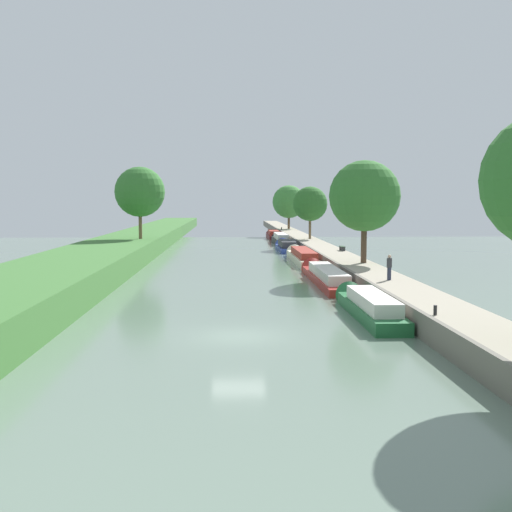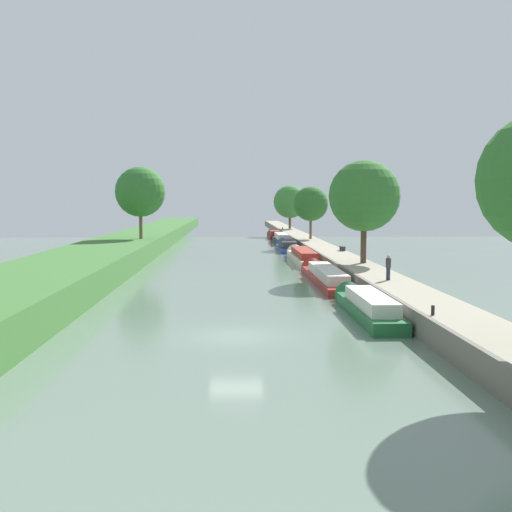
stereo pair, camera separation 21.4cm
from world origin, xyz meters
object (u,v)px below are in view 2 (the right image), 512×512
at_px(narrowboat_green, 366,306).
at_px(mooring_bollard_far, 283,228).
at_px(person_walking, 388,267).
at_px(park_bench, 342,247).
at_px(narrowboat_blue, 287,246).
at_px(narrowboat_red, 324,276).
at_px(narrowboat_maroon, 274,235).
at_px(mooring_bollard_near, 433,310).
at_px(narrowboat_cream, 302,256).
at_px(narrowboat_black, 281,239).

bearing_deg(narrowboat_green, mooring_bollard_far, 88.79).
bearing_deg(person_walking, park_bench, 86.95).
bearing_deg(narrowboat_green, narrowboat_blue, 90.52).
height_order(narrowboat_red, narrowboat_maroon, narrowboat_maroon).
height_order(narrowboat_blue, mooring_bollard_near, mooring_bollard_near).
bearing_deg(narrowboat_red, narrowboat_maroon, 90.04).
bearing_deg(narrowboat_red, narrowboat_blue, 90.40).
bearing_deg(narrowboat_blue, mooring_bollard_near, -87.75).
bearing_deg(narrowboat_green, narrowboat_maroon, 90.18).
relative_size(narrowboat_maroon, mooring_bollard_near, 24.67).
relative_size(narrowboat_cream, park_bench, 10.25).
distance_m(narrowboat_cream, narrowboat_blue, 14.90).
xyz_separation_m(narrowboat_green, mooring_bollard_near, (1.63, -6.36, 0.86)).
relative_size(person_walking, mooring_bollard_near, 3.69).
xyz_separation_m(narrowboat_red, narrowboat_cream, (0.10, 16.30, 0.06)).
relative_size(narrowboat_green, narrowboat_maroon, 1.01).
height_order(narrowboat_black, park_bench, park_bench).
bearing_deg(person_walking, mooring_bollard_near, -95.05).
distance_m(mooring_bollard_far, park_bench, 46.71).
bearing_deg(narrowboat_blue, narrowboat_maroon, 89.60).
distance_m(narrowboat_blue, park_bench, 16.11).
relative_size(narrowboat_red, park_bench, 10.69).
xyz_separation_m(narrowboat_blue, narrowboat_maroon, (0.18, 26.17, 0.03)).
distance_m(narrowboat_maroon, park_bench, 41.86).
bearing_deg(park_bench, narrowboat_cream, 172.11).
relative_size(mooring_bollard_near, park_bench, 0.30).
height_order(narrowboat_black, person_walking, person_walking).
relative_size(narrowboat_red, narrowboat_blue, 1.50).
height_order(narrowboat_green, narrowboat_red, narrowboat_green).
distance_m(narrowboat_maroon, mooring_bollard_far, 5.42).
relative_size(narrowboat_green, mooring_bollard_far, 24.89).
distance_m(narrowboat_green, narrowboat_cream, 30.60).
height_order(narrowboat_red, narrowboat_blue, narrowboat_blue).
xyz_separation_m(narrowboat_maroon, mooring_bollard_near, (1.86, -78.02, 0.87)).
xyz_separation_m(narrowboat_red, mooring_bollard_far, (1.82, 62.37, 0.91)).
height_order(narrowboat_cream, park_bench, park_bench).
bearing_deg(narrowboat_red, narrowboat_green, -89.22).
distance_m(narrowboat_green, narrowboat_maroon, 71.66).
xyz_separation_m(narrowboat_cream, narrowboat_blue, (-0.32, 14.90, -0.05)).
xyz_separation_m(narrowboat_cream, narrowboat_black, (-0.01, 27.79, 0.07)).
bearing_deg(narrowboat_maroon, narrowboat_cream, -89.81).
relative_size(narrowboat_blue, mooring_bollard_near, 23.79).
distance_m(narrowboat_red, narrowboat_maroon, 57.36).
height_order(narrowboat_blue, narrowboat_black, narrowboat_black).
distance_m(person_walking, mooring_bollard_far, 70.60).
distance_m(person_walking, mooring_bollard_near, 12.52).
height_order(narrowboat_green, narrowboat_black, narrowboat_black).
distance_m(narrowboat_black, person_walking, 52.40).
xyz_separation_m(narrowboat_black, park_bench, (4.10, -28.36, 0.90)).
distance_m(narrowboat_blue, narrowboat_maroon, 26.17).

